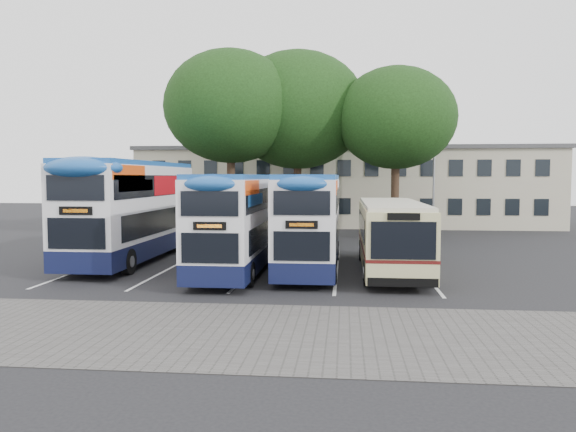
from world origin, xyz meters
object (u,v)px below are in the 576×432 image
(bus_dd_left, at_px, (133,206))
(bus_dd_right, at_px, (310,218))
(lamp_post, at_px, (434,159))
(bus_dd_mid, at_px, (238,219))
(tree_left, at_px, (230,107))
(tree_right, at_px, (396,118))
(bus_single, at_px, (391,232))
(tree_mid, at_px, (298,110))

(bus_dd_left, relative_size, bus_dd_right, 1.15)
(lamp_post, height_order, bus_dd_left, lamp_post)
(lamp_post, xyz_separation_m, bus_dd_mid, (-10.24, -16.12, -2.91))
(bus_dd_left, height_order, bus_dd_right, bus_dd_left)
(bus_dd_mid, bearing_deg, tree_left, 102.85)
(tree_right, bearing_deg, bus_single, -95.66)
(tree_left, bearing_deg, bus_dd_left, -104.97)
(tree_mid, bearing_deg, tree_left, -150.37)
(lamp_post, distance_m, bus_dd_left, 20.88)
(tree_left, bearing_deg, lamp_post, 16.90)
(lamp_post, relative_size, bus_single, 0.95)
(tree_left, xyz_separation_m, tree_mid, (3.98, 2.26, 0.00))
(tree_left, bearing_deg, bus_dd_mid, -77.15)
(tree_left, relative_size, tree_mid, 0.97)
(tree_right, bearing_deg, lamp_post, 50.30)
(tree_mid, distance_m, bus_dd_right, 14.98)
(bus_dd_right, distance_m, bus_single, 3.36)
(lamp_post, xyz_separation_m, bus_dd_left, (-15.60, -13.63, -2.58))
(lamp_post, bearing_deg, tree_left, -163.10)
(bus_dd_left, bearing_deg, bus_single, -8.19)
(tree_right, height_order, bus_dd_right, tree_right)
(lamp_post, height_order, tree_mid, tree_mid)
(bus_dd_left, bearing_deg, lamp_post, 41.15)
(tree_right, distance_m, bus_single, 13.26)
(tree_left, height_order, tree_mid, tree_mid)
(bus_dd_right, bearing_deg, lamp_post, 64.37)
(lamp_post, relative_size, tree_mid, 0.75)
(bus_dd_left, bearing_deg, bus_dd_right, -11.39)
(bus_single, bearing_deg, tree_right, 84.34)
(bus_dd_left, bearing_deg, tree_left, 75.03)
(bus_dd_mid, bearing_deg, lamp_post, 57.58)
(tree_right, xyz_separation_m, bus_dd_left, (-12.74, -10.19, -4.92))
(bus_dd_right, bearing_deg, bus_dd_left, 168.61)
(tree_mid, bearing_deg, bus_dd_mid, -94.78)
(tree_mid, distance_m, bus_dd_left, 14.77)
(lamp_post, distance_m, tree_left, 13.95)
(lamp_post, relative_size, bus_dd_right, 0.96)
(tree_left, bearing_deg, bus_single, -51.63)
(tree_left, distance_m, tree_right, 10.20)
(tree_mid, distance_m, bus_dd_mid, 15.68)
(tree_left, relative_size, bus_dd_mid, 1.23)
(tree_left, relative_size, bus_dd_right, 1.24)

